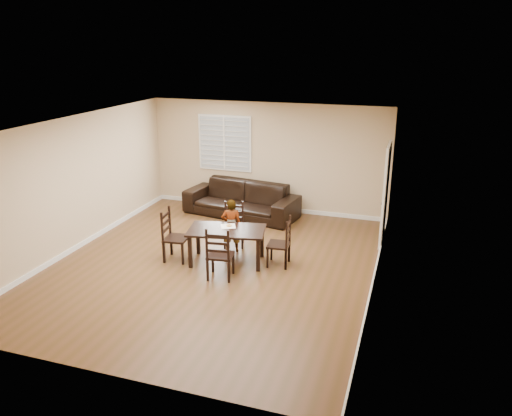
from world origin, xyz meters
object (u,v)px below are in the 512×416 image
Objects in this scene: dining_table at (227,234)px; donut at (229,225)px; chair_left at (170,237)px; sofa at (241,199)px; chair_right at (285,244)px; child at (231,226)px; chair_far at (219,257)px; chair_near at (234,225)px.

dining_table is 0.20m from donut.
chair_left is at bearing -161.19° from donut.
chair_right is at bearing -45.27° from sofa.
donut is (1.09, 0.37, 0.24)m from chair_left.
donut is (0.09, -0.35, 0.15)m from child.
sofa is at bearing -15.49° from chair_left.
chair_left reaches higher than dining_table.
chair_near is at bearing -86.78° from chair_far.
donut is (-0.01, 0.16, 0.12)m from dining_table.
chair_far is (0.14, -0.77, -0.14)m from dining_table.
child reaches higher than chair_right.
chair_near is at bearing 103.34° from donut.
sofa is at bearing 92.80° from dining_table.
chair_right reaches higher than sofa.
sofa is at bearing 88.10° from chair_near.
sofa reaches higher than dining_table.
dining_table is 1.53× the size of chair_left.
chair_right is at bearing 2.00° from donut.
chair_far reaches higher than chair_near.
donut is at bearing -93.57° from chair_near.
chair_left reaches higher than chair_near.
chair_far reaches higher than chair_right.
chair_far is at bearing -49.17° from chair_right.
chair_left is at bearing 179.52° from dining_table.
dining_table is at bearing -66.77° from sofa.
child reaches higher than chair_left.
chair_far is 0.90× the size of child.
chair_far reaches higher than sofa.
dining_table is 1.65× the size of chair_right.
child is 2.23m from sofa.
chair_left is 9.65× the size of donut.
dining_table is 2.76m from sofa.
chair_left is at bearing -84.27° from chair_right.
chair_right is (1.28, -0.71, 0.02)m from chair_near.
dining_table is 0.79m from chair_far.
chair_near is 1.44m from chair_left.
chair_left is 1.08× the size of chair_right.
dining_table is 0.94m from chair_near.
donut is (-1.11, -0.04, 0.27)m from chair_right.
chair_right is (0.95, 0.97, -0.02)m from chair_far.
child is (-1.20, 0.31, 0.12)m from chair_right.
sofa is at bearing 104.51° from donut.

